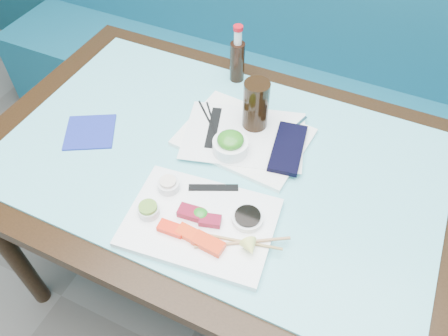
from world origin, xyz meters
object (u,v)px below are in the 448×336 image
at_px(booth_bench, 298,91).
at_px(blue_napkin, 90,132).
at_px(sashimi_plate, 200,223).
at_px(seaweed_bowl, 230,147).
at_px(cola_bottle_body, 237,62).
at_px(cola_glass, 256,105).
at_px(serving_tray, 244,137).
at_px(dining_table, 220,178).

height_order(booth_bench, blue_napkin, booth_bench).
xyz_separation_m(sashimi_plate, seaweed_bowl, (-0.03, 0.25, 0.02)).
bearing_deg(cola_bottle_body, seaweed_bowl, -69.11).
bearing_deg(booth_bench, cola_bottle_body, -101.51).
xyz_separation_m(cola_glass, blue_napkin, (-0.44, -0.23, -0.09)).
distance_m(sashimi_plate, seaweed_bowl, 0.25).
bearing_deg(serving_tray, cola_glass, 84.71).
relative_size(sashimi_plate, serving_tray, 1.02).
bearing_deg(booth_bench, dining_table, -90.00).
relative_size(booth_bench, cola_bottle_body, 22.01).
bearing_deg(booth_bench, blue_napkin, -113.23).
bearing_deg(cola_glass, booth_bench, 93.59).
bearing_deg(dining_table, blue_napkin, -169.32).
xyz_separation_m(booth_bench, cola_glass, (0.04, -0.69, 0.47)).
bearing_deg(blue_napkin, cola_bottle_body, 55.23).
distance_m(serving_tray, cola_bottle_body, 0.29).
height_order(sashimi_plate, cola_bottle_body, cola_bottle_body).
xyz_separation_m(dining_table, cola_glass, (0.04, 0.15, 0.18)).
relative_size(booth_bench, blue_napkin, 21.14).
distance_m(serving_tray, blue_napkin, 0.46).
bearing_deg(dining_table, serving_tray, 71.26).
relative_size(booth_bench, sashimi_plate, 8.30).
distance_m(cola_glass, cola_bottle_body, 0.24).
distance_m(booth_bench, cola_bottle_body, 0.68).
distance_m(dining_table, cola_glass, 0.24).
xyz_separation_m(booth_bench, dining_table, (0.00, -0.84, 0.29)).
relative_size(booth_bench, seaweed_bowl, 29.95).
xyz_separation_m(cola_bottle_body, blue_napkin, (-0.29, -0.42, -0.07)).
distance_m(seaweed_bowl, blue_napkin, 0.43).
bearing_deg(blue_napkin, sashimi_plate, -18.62).
height_order(serving_tray, cola_bottle_body, cola_bottle_body).
relative_size(seaweed_bowl, cola_glass, 0.65).
relative_size(serving_tray, cola_glass, 2.31).
distance_m(cola_bottle_body, blue_napkin, 0.52).
bearing_deg(seaweed_bowl, cola_bottle_body, 110.89).
xyz_separation_m(serving_tray, cola_bottle_body, (-0.13, 0.25, 0.06)).
bearing_deg(cola_bottle_body, booth_bench, 78.49).
relative_size(seaweed_bowl, cola_bottle_body, 0.74).
bearing_deg(cola_bottle_body, dining_table, -73.82).
bearing_deg(blue_napkin, serving_tray, 21.96).
distance_m(sashimi_plate, cola_bottle_body, 0.59).
relative_size(dining_table, sashimi_plate, 3.87).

